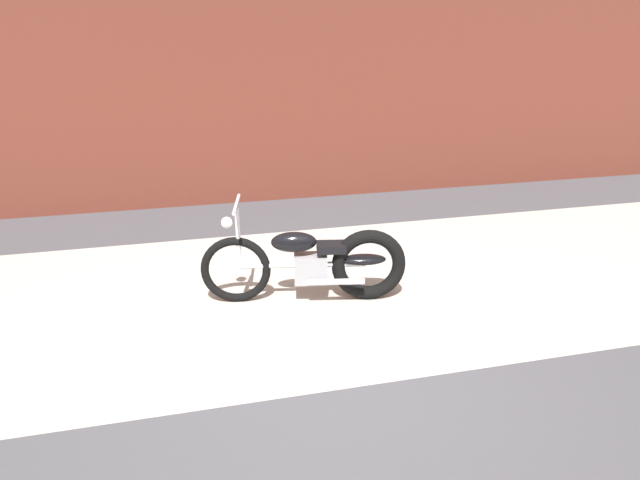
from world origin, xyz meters
TOP-DOWN VIEW (x-y plane):
  - ground_plane at (0.00, 0.00)m, footprint 80.00×80.00m
  - sidewalk_slab at (0.00, 1.75)m, footprint 36.00×3.50m
  - motorcycle_black at (0.23, 1.50)m, footprint 1.99×0.69m

SIDE VIEW (x-z plane):
  - ground_plane at x=0.00m, z-range 0.00..0.00m
  - sidewalk_slab at x=0.00m, z-range 0.00..0.01m
  - motorcycle_black at x=0.23m, z-range -0.12..0.91m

